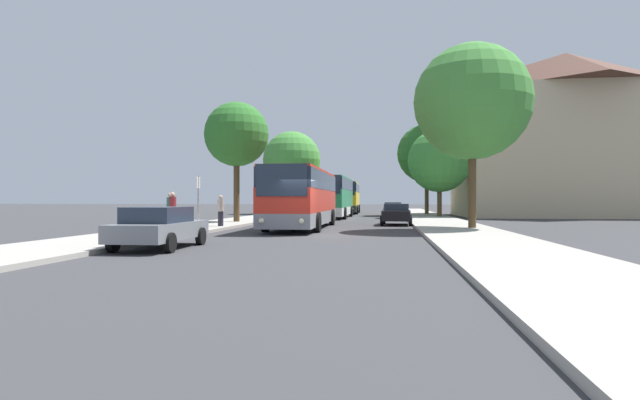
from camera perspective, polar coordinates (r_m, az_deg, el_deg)
The scene contains 19 objects.
ground_plane at distance 22.64m, azimuth -1.08°, elevation -4.03°, with size 300.00×300.00×0.00m, color #38383A.
sidewalk_left at distance 24.67m, azimuth -17.41°, elevation -3.52°, with size 4.00×120.00×0.15m, color #A39E93.
sidewalk_right at distance 22.68m, azimuth 16.74°, elevation -3.84°, with size 4.00×120.00×0.15m, color #A39E93.
building_right_background at distance 53.73m, azimuth 26.34°, elevation 6.71°, with size 20.01×13.37×15.71m.
bus_front at distance 27.98m, azimuth -2.00°, elevation 0.29°, with size 2.92×11.95×3.23m.
bus_middle at distance 43.85m, azimuth 1.63°, elevation 0.39°, with size 2.79×11.46×3.53m.
bus_rear at distance 58.26m, azimuth 3.14°, elevation 0.32°, with size 2.94×12.01×3.55m.
parked_car_left_curb at distance 17.22m, azimuth -17.86°, elevation -2.91°, with size 2.08×4.40×1.37m.
parked_car_right_near at distance 32.06m, azimuth 8.75°, elevation -1.55°, with size 2.06×4.34×1.35m.
parked_car_right_far at distance 50.20m, azimuth 8.36°, elevation -0.98°, with size 2.15×4.01×1.33m.
bus_stop_sign at distance 26.77m, azimuth -13.75°, elevation 0.50°, with size 0.08×0.45×2.71m.
pedestrian_waiting_near at distance 27.03m, azimuth -16.75°, elevation -1.11°, with size 0.36×0.36×1.81m.
pedestrian_waiting_far at distance 28.02m, azimuth -11.29°, elevation -1.18°, with size 0.36×0.36×1.70m.
pedestrian_walking_back at distance 26.20m, azimuth -16.49°, elevation -1.11°, with size 0.36×0.36×1.84m.
tree_left_near at distance 34.01m, azimuth -9.52°, elevation 7.36°, with size 4.29×4.29×7.97m.
tree_left_far at distance 56.05m, azimuth -3.24°, elevation 4.55°, with size 6.45×6.45×9.10m.
tree_right_near at distance 27.56m, azimuth 17.00°, elevation 10.66°, with size 6.02×6.02×9.56m.
tree_right_mid at distance 51.90m, azimuth 12.10°, elevation 5.22°, with size 5.95×5.95×9.13m.
tree_right_far at distance 44.75m, azimuth 13.50°, elevation 4.37°, with size 5.48×5.48×7.59m.
Camera 1 is at (3.36, -22.33, 1.61)m, focal length 28.00 mm.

